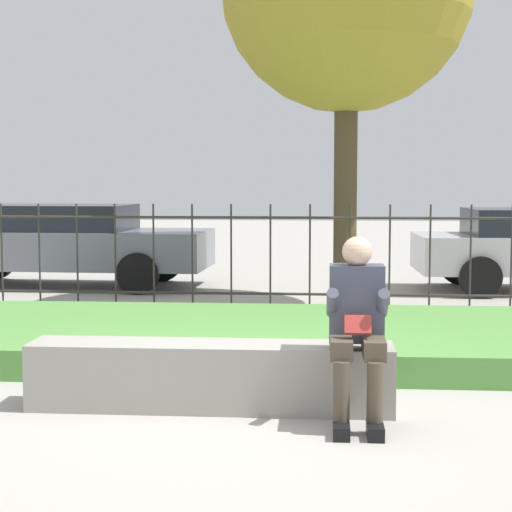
{
  "coord_description": "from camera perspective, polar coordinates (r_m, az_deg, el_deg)",
  "views": [
    {
      "loc": [
        0.63,
        -6.13,
        1.67
      ],
      "look_at": [
        -0.08,
        3.1,
        0.86
      ],
      "focal_mm": 60.0,
      "sensor_mm": 36.0,
      "label": 1
    }
  ],
  "objects": [
    {
      "name": "ground_plane",
      "position": [
        6.38,
        -1.45,
        -10.16
      ],
      "size": [
        60.0,
        60.0,
        0.0
      ],
      "primitive_type": "plane",
      "color": "#A8A399"
    },
    {
      "name": "iron_fence",
      "position": [
        10.54,
        0.97,
        -0.12
      ],
      "size": [
        7.29,
        0.03,
        1.39
      ],
      "color": "#332D28",
      "rests_on": "ground_plane"
    },
    {
      "name": "stone_bench",
      "position": [
        6.35,
        -3.05,
        -8.22
      ],
      "size": [
        2.67,
        0.45,
        0.49
      ],
      "color": "gray",
      "rests_on": "ground_plane"
    },
    {
      "name": "grass_berm",
      "position": [
        8.45,
        0.05,
        -5.47
      ],
      "size": [
        9.29,
        2.91,
        0.26
      ],
      "color": "#569342",
      "rests_on": "ground_plane"
    },
    {
      "name": "person_seated_reader",
      "position": [
        5.95,
        6.75,
        -4.31
      ],
      "size": [
        0.42,
        0.73,
        1.29
      ],
      "color": "black",
      "rests_on": "ground_plane"
    },
    {
      "name": "car_parked_left",
      "position": [
        13.92,
        -13.04,
        0.92
      ],
      "size": [
        4.73,
        1.96,
        1.3
      ],
      "rotation": [
        0.0,
        0.0,
        -0.03
      ],
      "color": "slate",
      "rests_on": "ground_plane"
    }
  ]
}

